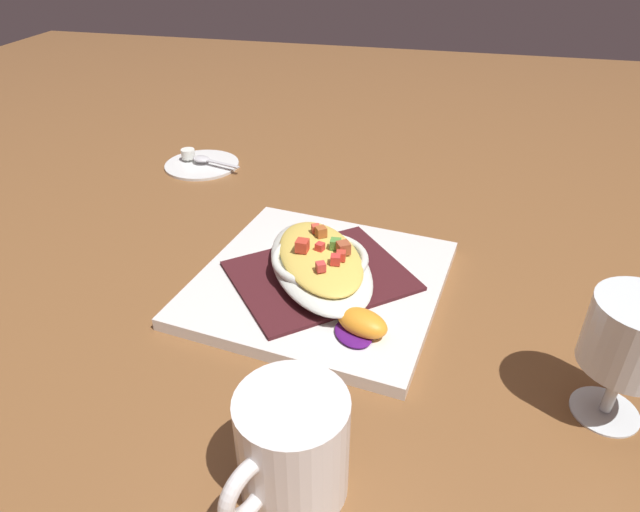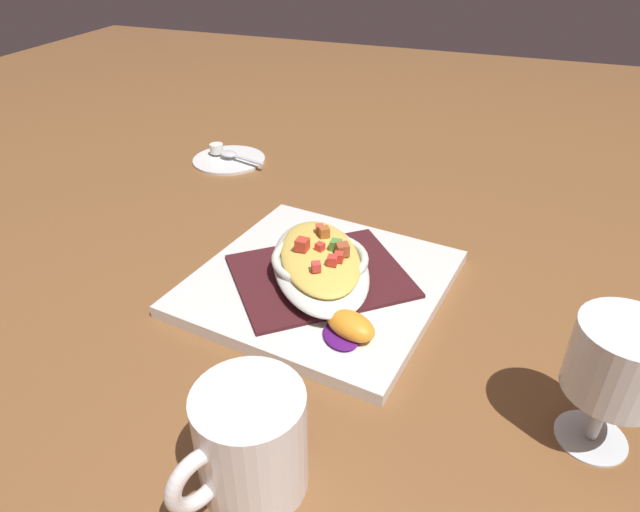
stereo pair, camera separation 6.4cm
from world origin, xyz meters
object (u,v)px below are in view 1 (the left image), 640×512
at_px(spoon, 204,159).
at_px(orange_garnish, 361,324).
at_px(square_plate, 320,282).
at_px(coffee_mug, 291,452).
at_px(gratin_dish, 320,261).
at_px(creamer_cup_0, 188,154).
at_px(stemmed_glass, 632,341).
at_px(creamer_saucer, 202,163).

bearing_deg(spoon, orange_garnish, 41.23).
distance_m(square_plate, spoon, 0.41).
bearing_deg(coffee_mug, spoon, -150.67).
bearing_deg(spoon, square_plate, 42.60).
xyz_separation_m(gratin_dish, creamer_cup_0, (-0.31, -0.31, -0.02)).
bearing_deg(square_plate, coffee_mug, 8.82).
xyz_separation_m(square_plate, gratin_dish, (-0.00, 0.00, 0.03)).
xyz_separation_m(coffee_mug, stemmed_glass, (-0.14, 0.26, 0.04)).
relative_size(square_plate, creamer_saucer, 2.17).
bearing_deg(creamer_cup_0, stemmed_glass, 54.15).
relative_size(orange_garnish, spoon, 0.72).
bearing_deg(creamer_cup_0, creamer_saucer, 74.74).
bearing_deg(gratin_dish, creamer_cup_0, -134.93).
relative_size(orange_garnish, creamer_saucer, 0.54).
height_order(coffee_mug, creamer_saucer, coffee_mug).
distance_m(orange_garnish, creamer_cup_0, 0.55).
height_order(square_plate, spoon, spoon).
bearing_deg(square_plate, orange_garnish, 36.03).
distance_m(creamer_saucer, spoon, 0.01).
xyz_separation_m(stemmed_glass, creamer_cup_0, (-0.44, -0.61, -0.07)).
bearing_deg(coffee_mug, stemmed_glass, 118.55).
height_order(creamer_saucer, creamer_cup_0, creamer_cup_0).
relative_size(creamer_saucer, creamer_cup_0, 5.34).
distance_m(stemmed_glass, creamer_saucer, 0.73).
relative_size(square_plate, spoon, 2.90).
relative_size(orange_garnish, creamer_cup_0, 2.87).
relative_size(square_plate, orange_garnish, 4.03).
height_order(gratin_dish, stemmed_glass, stemmed_glass).
xyz_separation_m(square_plate, creamer_saucer, (-0.30, -0.29, -0.00)).
relative_size(stemmed_glass, creamer_saucer, 0.96).
relative_size(creamer_saucer, spoon, 1.34).
bearing_deg(spoon, coffee_mug, 29.33).
distance_m(square_plate, orange_garnish, 0.11).
height_order(stemmed_glass, spoon, stemmed_glass).
distance_m(orange_garnish, coffee_mug, 0.18).
relative_size(gratin_dish, stemmed_glass, 1.86).
xyz_separation_m(orange_garnish, creamer_cup_0, (-0.40, -0.38, -0.01)).
relative_size(gratin_dish, spoon, 2.41).
relative_size(orange_garnish, stemmed_glass, 0.56).
height_order(gratin_dish, coffee_mug, coffee_mug).
xyz_separation_m(stemmed_glass, spoon, (-0.43, -0.58, -0.07)).
xyz_separation_m(gratin_dish, spoon, (-0.30, -0.28, -0.02)).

